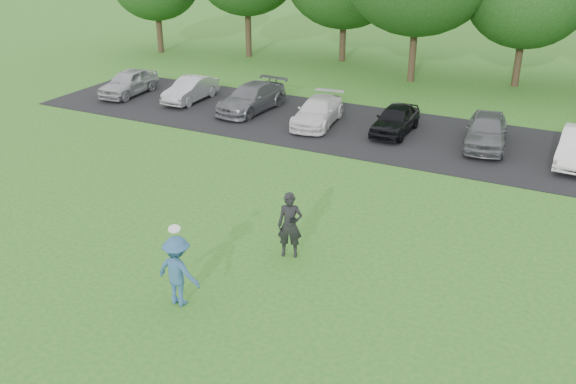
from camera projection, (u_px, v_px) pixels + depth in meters
name	position (u px, v px, depth m)	size (l,w,h in m)	color
ground	(220.00, 298.00, 14.92)	(100.00, 100.00, 0.00)	#277120
parking_lot	(395.00, 134.00, 25.50)	(32.00, 6.50, 0.03)	black
frisbee_player	(178.00, 271.00, 14.38)	(1.12, 0.68, 2.00)	#315E8C
camera_bystander	(290.00, 225.00, 16.37)	(0.74, 0.61, 1.76)	black
parked_cars	(392.00, 120.00, 25.33)	(28.48, 4.43, 1.25)	#AFB1B6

